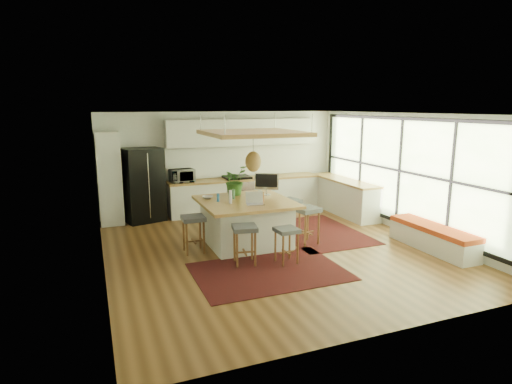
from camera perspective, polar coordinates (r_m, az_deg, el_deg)
name	(u,v)px	position (r m, az deg, el deg)	size (l,w,h in m)	color
floor	(274,249)	(8.66, 2.46, -7.67)	(7.00, 7.00, 0.00)	#523217
ceiling	(275,114)	(8.18, 2.63, 10.49)	(7.00, 7.00, 0.00)	white
wall_back	(223,162)	(11.56, -4.53, 4.06)	(6.50, 6.50, 0.00)	silver
wall_front	(392,232)	(5.39, 17.87, -5.18)	(6.50, 6.50, 0.00)	silver
wall_left	(99,196)	(7.62, -20.41, -0.54)	(7.00, 7.00, 0.00)	silver
wall_right	(407,174)	(10.07, 19.72, 2.30)	(7.00, 7.00, 0.00)	silver
window_wall	(406,172)	(10.04, 19.61, 2.58)	(0.10, 6.20, 2.60)	black
pantry	(110,179)	(10.79, -19.15, 1.71)	(0.55, 0.60, 2.25)	silver
back_counter_base	(246,195)	(11.59, -1.39, -0.45)	(4.20, 0.60, 0.88)	silver
back_counter_top	(246,179)	(11.50, -1.40, 1.79)	(4.24, 0.64, 0.05)	olive
backsplash	(242,161)	(11.71, -1.92, 4.19)	(4.20, 0.02, 0.80)	white
upper_cabinets	(244,132)	(11.49, -1.67, 8.06)	(4.20, 0.34, 0.70)	silver
range	(237,194)	(11.49, -2.56, -0.26)	(0.76, 0.62, 1.00)	#A5A5AA
right_counter_base	(344,197)	(11.60, 11.76, -0.68)	(0.60, 2.50, 0.88)	silver
right_counter_top	(345,180)	(11.52, 11.86, 1.56)	(0.64, 2.54, 0.05)	olive
window_bench	(433,238)	(9.25, 22.72, -5.71)	(0.52, 2.00, 0.50)	silver
ceiling_panel	(253,147)	(8.47, -0.38, 6.13)	(1.86, 1.86, 0.80)	olive
rug_near	(269,271)	(7.53, 1.80, -10.67)	(2.60, 1.80, 0.01)	black
rug_right	(317,232)	(9.85, 8.28, -5.36)	(1.80, 2.60, 0.01)	black
fridge	(143,185)	(10.87, -15.01, 0.96)	(0.92, 0.72, 1.84)	black
island	(246,222)	(8.85, -1.40, -4.08)	(1.85, 1.85, 0.93)	olive
stool_near_left	(245,245)	(7.76, -1.53, -7.22)	(0.43, 0.43, 0.73)	#464A4E
stool_near_right	(286,244)	(7.83, 4.13, -7.07)	(0.39, 0.39, 0.67)	#464A4E
stool_right_front	(306,227)	(8.92, 6.83, -4.77)	(0.47, 0.47, 0.79)	#464A4E
stool_right_back	(289,217)	(9.72, 4.45, -3.36)	(0.45, 0.45, 0.77)	#464A4E
stool_left_side	(194,235)	(8.45, -8.40, -5.75)	(0.44, 0.44, 0.74)	#464A4E
laptop	(255,199)	(8.35, -0.10, -0.90)	(0.35, 0.37, 0.26)	#A5A5AA
monitor	(267,183)	(9.21, 1.43, 1.17)	(0.54, 0.19, 0.50)	#A5A5AA
microwave	(182,174)	(10.97, -9.97, 2.36)	(0.61, 0.34, 0.41)	#A5A5AA
island_plant	(235,183)	(9.27, -2.89, 1.18)	(0.58, 0.65, 0.51)	#1E4C19
island_bowl	(208,197)	(8.95, -6.55, -0.73)	(0.23, 0.23, 0.06)	white
island_bottle_0	(219,197)	(8.64, -5.07, -0.68)	(0.07, 0.07, 0.19)	#327BC9
island_bottle_1	(229,199)	(8.45, -3.62, -0.94)	(0.07, 0.07, 0.19)	silver
island_bottle_2	(262,198)	(8.53, 0.85, -0.80)	(0.07, 0.07, 0.19)	brown
island_bottle_3	(260,194)	(8.89, 0.59, -0.30)	(0.07, 0.07, 0.19)	white
island_bottle_4	(233,194)	(8.88, -3.18, -0.32)	(0.07, 0.07, 0.19)	#558E63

